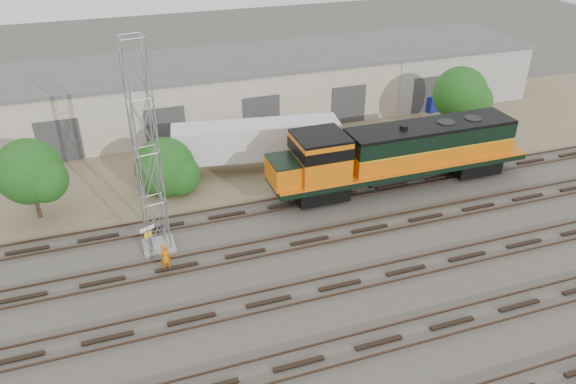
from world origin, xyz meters
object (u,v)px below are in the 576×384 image
object	(u,v)px
semi_trailer	(260,141)
locomotive	(397,154)
signal_tower	(147,155)
worker	(165,258)

from	to	relation	value
semi_trailer	locomotive	bearing A→B (deg)	-25.90
signal_tower	semi_trailer	xyz separation A→B (m)	(8.66, 7.77, -3.73)
locomotive	semi_trailer	size ratio (longest dim) A/B	1.53
locomotive	signal_tower	bearing A→B (deg)	-172.80
signal_tower	worker	world-z (taller)	signal_tower
locomotive	signal_tower	distance (m)	17.25
worker	locomotive	bearing A→B (deg)	-166.49
signal_tower	worker	xyz separation A→B (m)	(0.09, -2.40, -5.20)
worker	signal_tower	bearing A→B (deg)	-89.46
locomotive	signal_tower	xyz separation A→B (m)	(-16.76, -2.12, 3.49)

